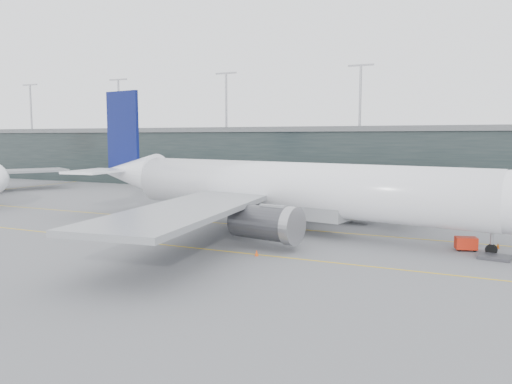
% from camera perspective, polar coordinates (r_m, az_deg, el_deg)
% --- Properties ---
extents(ground, '(320.00, 320.00, 0.00)m').
position_cam_1_polar(ground, '(76.38, -0.14, -3.31)').
color(ground, slate).
rests_on(ground, ground).
extents(taxiline_a, '(160.00, 0.25, 0.02)m').
position_cam_1_polar(taxiline_a, '(72.81, -1.44, -3.78)').
color(taxiline_a, gold).
rests_on(taxiline_a, ground).
extents(taxiline_b, '(160.00, 0.25, 0.02)m').
position_cam_1_polar(taxiline_b, '(59.09, -8.24, -6.22)').
color(taxiline_b, gold).
rests_on(taxiline_b, ground).
extents(taxiline_lead_main, '(0.25, 60.00, 0.02)m').
position_cam_1_polar(taxiline_lead_main, '(93.22, 7.78, -1.62)').
color(taxiline_lead_main, gold).
rests_on(taxiline_lead_main, ground).
extents(taxiline_lead_adj, '(0.25, 60.00, 0.02)m').
position_cam_1_polar(taxiline_lead_adj, '(138.85, -25.74, 0.40)').
color(taxiline_lead_adj, gold).
rests_on(taxiline_lead_adj, ground).
extents(terminal, '(240.00, 36.00, 29.00)m').
position_cam_1_polar(terminal, '(130.44, 10.49, 3.93)').
color(terminal, black).
rests_on(terminal, ground).
extents(main_aircraft, '(72.89, 67.70, 20.49)m').
position_cam_1_polar(main_aircraft, '(67.51, 3.95, 0.33)').
color(main_aircraft, white).
rests_on(main_aircraft, ground).
extents(jet_bridge, '(10.92, 43.42, 6.08)m').
position_cam_1_polar(jet_bridge, '(92.54, 15.76, 0.97)').
color(jet_bridge, '#28282C').
rests_on(jet_bridge, ground).
extents(gse_cart, '(2.59, 2.01, 1.56)m').
position_cam_1_polar(gse_cart, '(61.16, 22.87, -5.41)').
color(gse_cart, red).
rests_on(gse_cart, ground).
extents(baggage_dolly, '(3.43, 2.88, 0.31)m').
position_cam_1_polar(baggage_dolly, '(58.54, 25.59, -6.72)').
color(baggage_dolly, '#35353A').
rests_on(baggage_dolly, ground).
extents(uld_a, '(2.29, 1.96, 1.86)m').
position_cam_1_polar(uld_a, '(86.87, -0.84, -1.49)').
color(uld_a, '#393A3F').
rests_on(uld_a, ground).
extents(uld_b, '(2.76, 2.51, 2.05)m').
position_cam_1_polar(uld_b, '(87.21, 0.28, -1.40)').
color(uld_b, '#393A3F').
rests_on(uld_b, ground).
extents(uld_c, '(2.51, 2.20, 1.95)m').
position_cam_1_polar(uld_c, '(85.92, 3.79, -1.56)').
color(uld_c, '#393A3F').
rests_on(uld_c, ground).
extents(cone_nose, '(0.41, 0.41, 0.66)m').
position_cam_1_polar(cone_nose, '(63.94, 25.92, -5.54)').
color(cone_nose, '#D5530B').
rests_on(cone_nose, ground).
extents(cone_wing_stbd, '(0.43, 0.43, 0.68)m').
position_cam_1_polar(cone_wing_stbd, '(54.03, 0.07, -6.98)').
color(cone_wing_stbd, '#EE490D').
rests_on(cone_wing_stbd, ground).
extents(cone_wing_port, '(0.50, 0.50, 0.79)m').
position_cam_1_polar(cone_wing_port, '(84.96, 9.48, -2.15)').
color(cone_wing_port, '#EA430D').
rests_on(cone_wing_port, ground).
extents(cone_tail, '(0.48, 0.48, 0.76)m').
position_cam_1_polar(cone_tail, '(71.11, -11.93, -3.86)').
color(cone_tail, red).
rests_on(cone_tail, ground).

